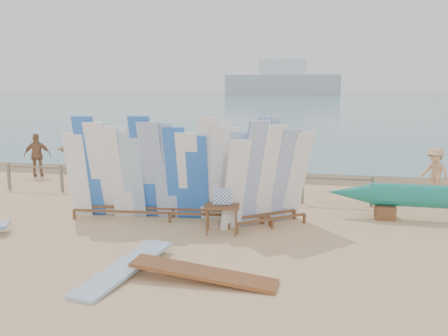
% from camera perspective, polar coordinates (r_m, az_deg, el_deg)
% --- Properties ---
extents(ground, '(160.00, 160.00, 0.00)m').
position_cam_1_polar(ground, '(12.53, -9.98, -6.57)').
color(ground, tan).
rests_on(ground, ground).
extents(ocean, '(320.00, 240.00, 0.02)m').
position_cam_1_polar(ocean, '(139.25, 10.11, 8.20)').
color(ocean, teal).
rests_on(ocean, ground).
extents(wet_sand_strip, '(40.00, 2.60, 0.01)m').
position_cam_1_polar(wet_sand_strip, '(19.21, -2.01, -0.70)').
color(wet_sand_strip, '#7A6344').
rests_on(wet_sand_strip, ground).
extents(distant_ship, '(45.00, 8.00, 14.00)m').
position_cam_1_polar(distant_ship, '(191.86, 7.05, 10.25)').
color(distant_ship, '#999EA3').
rests_on(distant_ship, ocean).
extents(fence, '(12.08, 0.08, 0.90)m').
position_cam_1_polar(fence, '(15.12, -5.84, -1.18)').
color(fence, '#756959').
rests_on(fence, ground).
extents(main_surfboard_rack, '(5.66, 1.20, 2.80)m').
position_cam_1_polar(main_surfboard_rack, '(12.41, -6.42, -0.68)').
color(main_surfboard_rack, brown).
rests_on(main_surfboard_rack, ground).
extents(side_surfboard_rack, '(2.25, 2.01, 2.72)m').
position_cam_1_polar(side_surfboard_rack, '(11.84, 5.32, -1.31)').
color(side_surfboard_rack, brown).
rests_on(side_surfboard_rack, ground).
extents(vendor_table, '(0.91, 0.71, 1.11)m').
position_cam_1_polar(vendor_table, '(11.43, -0.26, -6.09)').
color(vendor_table, brown).
rests_on(vendor_table, ground).
extents(flat_board_b, '(1.03, 2.76, 0.22)m').
position_cam_1_polar(flat_board_b, '(9.40, -11.80, -12.26)').
color(flat_board_b, '#82AAD1').
rests_on(flat_board_b, ground).
extents(flat_board_c, '(2.72, 0.68, 0.31)m').
position_cam_1_polar(flat_board_c, '(8.86, -2.47, -13.45)').
color(flat_board_c, brown).
rests_on(flat_board_c, ground).
extents(beach_chair_left, '(0.68, 0.70, 0.83)m').
position_cam_1_polar(beach_chair_left, '(16.06, -0.85, -1.90)').
color(beach_chair_left, red).
rests_on(beach_chair_left, ground).
extents(beach_chair_right, '(0.75, 0.76, 0.85)m').
position_cam_1_polar(beach_chair_right, '(16.16, -0.57, -1.80)').
color(beach_chair_right, red).
rests_on(beach_chair_right, ground).
extents(stroller, '(0.78, 0.91, 1.06)m').
position_cam_1_polar(stroller, '(15.30, 6.38, -1.85)').
color(stroller, red).
rests_on(stroller, ground).
extents(beachgoer_2, '(0.86, 0.80, 1.64)m').
position_cam_1_polar(beachgoer_2, '(16.90, -6.93, 0.62)').
color(beachgoer_2, beige).
rests_on(beachgoer_2, ground).
extents(beachgoer_11, '(1.62, 0.87, 1.66)m').
position_cam_1_polar(beachgoer_11, '(20.65, -17.48, 1.92)').
color(beachgoer_11, beige).
rests_on(beachgoer_11, ground).
extents(beachgoer_5, '(1.10, 1.57, 1.63)m').
position_cam_1_polar(beachgoer_5, '(17.20, -1.03, 0.82)').
color(beachgoer_5, beige).
rests_on(beachgoer_5, ground).
extents(beachgoer_1, '(0.39, 0.65, 1.74)m').
position_cam_1_polar(beachgoer_1, '(17.46, -10.58, 0.97)').
color(beachgoer_1, '#8C6042').
rests_on(beachgoer_1, ground).
extents(beachgoer_7, '(0.70, 0.46, 1.78)m').
position_cam_1_polar(beachgoer_7, '(17.20, 4.41, 1.05)').
color(beachgoer_7, '#8C6042').
rests_on(beachgoer_7, ground).
extents(beachgoer_8, '(0.50, 0.89, 1.75)m').
position_cam_1_polar(beachgoer_8, '(16.52, 6.47, 0.61)').
color(beachgoer_8, beige).
rests_on(beachgoer_8, ground).
extents(beachgoer_extra_0, '(0.97, 1.06, 1.58)m').
position_cam_1_polar(beachgoer_extra_0, '(16.58, 24.03, -0.46)').
color(beachgoer_extra_0, tan).
rests_on(beachgoer_extra_0, ground).
extents(beachgoer_extra_1, '(1.08, 0.84, 1.70)m').
position_cam_1_polar(beachgoer_extra_1, '(19.85, -21.54, 1.44)').
color(beachgoer_extra_1, '#8C6042').
rests_on(beachgoer_extra_1, ground).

